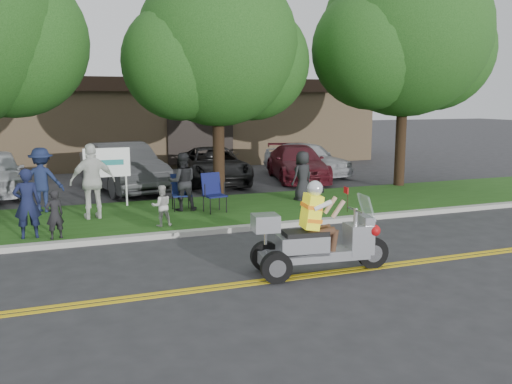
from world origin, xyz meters
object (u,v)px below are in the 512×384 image
object	(u,v)px
lawn_chair_b	(181,190)
parked_car_left	(123,167)
trike_scooter	(316,241)
parked_car_mid	(213,166)
parked_car_far_right	(307,159)
parked_car_right	(297,163)
lawn_chair_a	(213,190)
spectator_adult_right	(93,181)
spectator_adult_left	(27,203)
spectator_adult_mid	(182,182)

from	to	relation	value
lawn_chair_b	parked_car_left	xyz separation A→B (m)	(-0.98, 4.29, 0.16)
trike_scooter	parked_car_left	xyz separation A→B (m)	(-2.06, 10.22, 0.22)
parked_car_mid	parked_car_far_right	bearing A→B (deg)	13.31
parked_car_right	parked_car_far_right	world-z (taller)	parked_car_far_right
lawn_chair_a	parked_car_left	bearing A→B (deg)	100.73
spectator_adult_right	parked_car_mid	bearing A→B (deg)	-137.79
parked_car_far_right	parked_car_right	bearing A→B (deg)	-148.87
lawn_chair_b	parked_car_mid	world-z (taller)	parked_car_mid
lawn_chair_b	parked_car_far_right	xyz separation A→B (m)	(6.41, 5.34, 0.05)
trike_scooter	lawn_chair_b	world-z (taller)	trike_scooter
lawn_chair_b	parked_car_mid	bearing A→B (deg)	68.92
parked_car_right	spectator_adult_right	bearing A→B (deg)	-136.34
parked_car_right	parked_car_far_right	xyz separation A→B (m)	(0.85, 0.92, 0.04)
lawn_chair_a	lawn_chair_b	xyz separation A→B (m)	(-0.74, 0.55, -0.04)
spectator_adult_right	parked_car_left	size ratio (longest dim) A/B	0.39
parked_car_right	lawn_chair_b	bearing A→B (deg)	-129.00
trike_scooter	parked_car_left	bearing A→B (deg)	107.83
lawn_chair_a	trike_scooter	bearing A→B (deg)	-95.34
spectator_adult_left	spectator_adult_mid	xyz separation A→B (m)	(3.80, 1.72, 0.02)
lawn_chair_b	parked_car_right	xyz separation A→B (m)	(5.55, 4.42, 0.01)
lawn_chair_a	spectator_adult_right	world-z (taller)	spectator_adult_right
parked_car_mid	trike_scooter	bearing A→B (deg)	-90.94
spectator_adult_mid	spectator_adult_right	size ratio (longest dim) A/B	0.83
trike_scooter	parked_car_right	bearing A→B (deg)	73.02
lawn_chair_b	parked_car_far_right	distance (m)	8.34
spectator_adult_right	trike_scooter	bearing A→B (deg)	115.44
lawn_chair_b	parked_car_left	size ratio (longest dim) A/B	0.20
spectator_adult_left	parked_car_right	size ratio (longest dim) A/B	0.34
lawn_chair_a	spectator_adult_left	size ratio (longest dim) A/B	0.67
trike_scooter	parked_car_mid	distance (m)	10.79
trike_scooter	parked_car_right	xyz separation A→B (m)	(4.48, 10.34, 0.07)
spectator_adult_right	parked_car_right	size ratio (longest dim) A/B	0.42
spectator_adult_mid	spectator_adult_right	bearing A→B (deg)	13.04
lawn_chair_a	spectator_adult_right	bearing A→B (deg)	166.99
parked_car_left	parked_car_mid	distance (m)	3.35
parked_car_mid	lawn_chair_a	bearing A→B (deg)	-100.75
lawn_chair_b	parked_car_far_right	world-z (taller)	parked_car_far_right
spectator_adult_mid	parked_car_far_right	world-z (taller)	spectator_adult_mid
lawn_chair_a	lawn_chair_b	size ratio (longest dim) A/B	1.07
spectator_adult_left	parked_car_mid	xyz separation A→B (m)	(6.10, 6.66, -0.21)
spectator_adult_left	spectator_adult_right	xyz separation A→B (m)	(1.47, 1.54, 0.18)
lawn_chair_b	parked_car_left	distance (m)	4.41
trike_scooter	lawn_chair_b	xyz separation A→B (m)	(-1.07, 5.92, 0.06)
spectator_adult_mid	parked_car_left	distance (m)	4.55
spectator_adult_mid	parked_car_left	xyz separation A→B (m)	(-1.00, 4.44, -0.08)
parked_car_left	lawn_chair_a	bearing A→B (deg)	-81.48
trike_scooter	spectator_adult_right	bearing A→B (deg)	127.59
parked_car_left	parked_car_far_right	distance (m)	7.47
parked_car_left	spectator_adult_right	bearing A→B (deg)	-117.02
spectator_adult_right	parked_car_mid	world-z (taller)	spectator_adult_right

